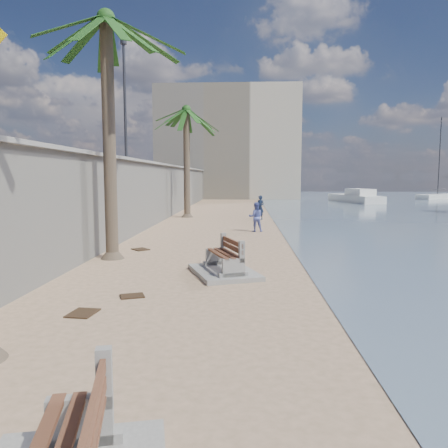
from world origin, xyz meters
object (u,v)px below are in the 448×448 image
object	(u,v)px
bench_far	(224,260)
yacht_far	(355,199)
palm_mid	(106,22)
person_b	(256,215)
sailboat_west	(437,196)
person_a	(260,206)
palm_back	(186,111)

from	to	relation	value
bench_far	yacht_far	xyz separation A→B (m)	(12.67, 36.16, -0.08)
palm_mid	person_b	distance (m)	11.41
bench_far	sailboat_west	bearing A→B (deg)	60.50
yacht_far	sailboat_west	world-z (taller)	sailboat_west
yacht_far	sailboat_west	size ratio (longest dim) A/B	0.84
person_a	sailboat_west	distance (m)	36.06
bench_far	yacht_far	bearing A→B (deg)	70.69
bench_far	palm_mid	world-z (taller)	palm_mid
palm_mid	palm_back	xyz separation A→B (m)	(0.54, 15.34, -0.57)
bench_far	sailboat_west	size ratio (longest dim) A/B	0.27
person_a	sailboat_west	size ratio (longest dim) A/B	0.18
sailboat_west	palm_back	bearing A→B (deg)	-137.00
bench_far	person_a	world-z (taller)	person_a
palm_back	person_a	size ratio (longest dim) A/B	4.53
palm_mid	palm_back	world-z (taller)	palm_mid
person_b	bench_far	bearing A→B (deg)	79.43
bench_far	palm_mid	bearing A→B (deg)	150.18
sailboat_west	person_b	bearing A→B (deg)	-124.81
person_a	yacht_far	size ratio (longest dim) A/B	0.21
palm_back	yacht_far	size ratio (longest dim) A/B	0.95
bench_far	person_a	distance (m)	16.33
palm_back	bench_far	bearing A→B (deg)	-79.18
palm_mid	sailboat_west	world-z (taller)	sailboat_west
palm_back	person_b	size ratio (longest dim) A/B	4.93
bench_far	palm_back	world-z (taller)	palm_back
palm_mid	sailboat_west	xyz separation A→B (m)	(28.71, 41.60, -7.38)
bench_far	palm_mid	size ratio (longest dim) A/B	0.31
yacht_far	palm_mid	bearing A→B (deg)	140.13
sailboat_west	yacht_far	bearing A→B (deg)	-147.67
palm_back	person_a	distance (m)	8.08
yacht_far	sailboat_west	xyz separation A→B (m)	(12.14, 7.68, -0.02)
person_b	sailboat_west	world-z (taller)	sailboat_west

